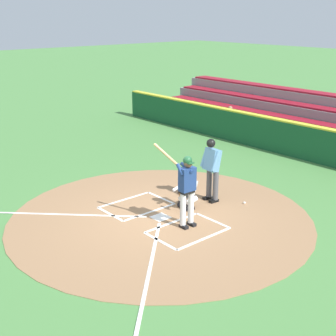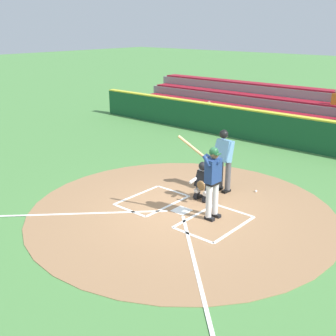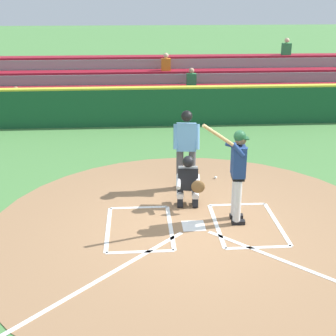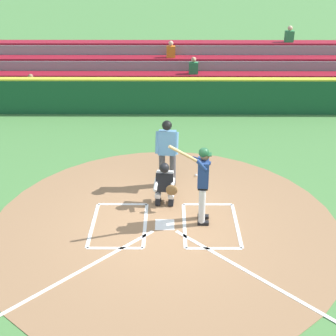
{
  "view_description": "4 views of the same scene",
  "coord_description": "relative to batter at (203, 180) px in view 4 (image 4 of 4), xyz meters",
  "views": [
    {
      "loc": [
        -8.86,
        7.42,
        5.19
      ],
      "look_at": [
        0.54,
        -0.73,
        1.1
      ],
      "focal_mm": 50.71,
      "sensor_mm": 36.0,
      "label": 1
    },
    {
      "loc": [
        -6.32,
        7.88,
        4.66
      ],
      "look_at": [
        0.56,
        -0.1,
        1.05
      ],
      "focal_mm": 44.95,
      "sensor_mm": 36.0,
      "label": 2
    },
    {
      "loc": [
        1.07,
        8.03,
        4.25
      ],
      "look_at": [
        0.51,
        0.13,
        1.28
      ],
      "focal_mm": 49.96,
      "sensor_mm": 36.0,
      "label": 3
    },
    {
      "loc": [
        -0.11,
        9.01,
        6.0
      ],
      "look_at": [
        -0.07,
        -1.18,
        0.88
      ],
      "focal_mm": 50.14,
      "sensor_mm": 36.0,
      "label": 4
    }
  ],
  "objects": [
    {
      "name": "plate_umpire",
      "position": [
        0.79,
        -1.72,
        -0.02
      ],
      "size": [
        0.6,
        0.45,
        1.86
      ],
      "color": "#4C4C51",
      "rests_on": "ground"
    },
    {
      "name": "baseball",
      "position": [
        0.0,
        -2.27,
        -1.06
      ],
      "size": [
        0.07,
        0.07,
        0.07
      ],
      "primitive_type": "sphere",
      "color": "white",
      "rests_on": "ground"
    },
    {
      "name": "home_plate_and_chalk",
      "position": [
        0.84,
        1.02,
        -1.08
      ],
      "size": [
        7.93,
        4.91,
        0.01
      ],
      "color": "white",
      "rests_on": "dirt_circle"
    },
    {
      "name": "bleacher_stand",
      "position": [
        0.83,
        -10.05,
        -0.4
      ],
      "size": [
        20.0,
        3.4,
        2.55
      ],
      "color": "gray",
      "rests_on": "ground"
    },
    {
      "name": "backstop_wall",
      "position": [
        0.84,
        -7.36,
        -0.45
      ],
      "size": [
        22.0,
        0.36,
        1.31
      ],
      "color": "#19512D",
      "rests_on": "ground"
    },
    {
      "name": "batter",
      "position": [
        0.0,
        0.0,
        0.0
      ],
      "size": [
        0.96,
        0.67,
        2.13
      ],
      "color": "silver",
      "rests_on": "ground"
    },
    {
      "name": "ground_plane",
      "position": [
        0.84,
        0.14,
        -1.1
      ],
      "size": [
        120.0,
        120.0,
        0.0
      ],
      "primitive_type": "plane",
      "color": "#4C8442"
    },
    {
      "name": "dirt_circle",
      "position": [
        0.84,
        0.14,
        -1.09
      ],
      "size": [
        8.0,
        8.0,
        0.01
      ],
      "primitive_type": "cylinder",
      "color": "#99704C",
      "rests_on": "ground"
    },
    {
      "name": "catcher",
      "position": [
        0.84,
        -0.79,
        -0.51
      ],
      "size": [
        0.59,
        0.65,
        1.13
      ],
      "color": "black",
      "rests_on": "ground"
    }
  ]
}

